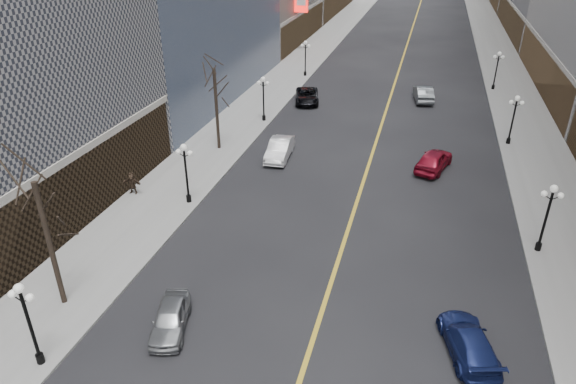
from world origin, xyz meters
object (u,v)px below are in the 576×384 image
Objects in this scene: streetlamp_east_3 at (497,66)px; streetlamp_west_3 at (305,55)px; car_nb_near at (170,318)px; streetlamp_east_2 at (514,115)px; car_sb_far at (423,93)px; streetlamp_west_2 at (263,94)px; car_sb_mid at (434,160)px; streetlamp_west_0 at (27,317)px; car_nb_far at (307,96)px; car_nb_mid at (280,149)px; streetlamp_west_1 at (186,167)px; streetlamp_east_1 at (548,212)px; car_sb_near at (469,342)px.

streetlamp_west_3 is (-23.60, 0.00, 0.00)m from streetlamp_east_3.
streetlamp_east_3 is 51.85m from car_nb_near.
streetlamp_east_2 is 14.16m from car_sb_far.
streetlamp_west_2 is 0.90× the size of car_sb_mid.
streetlamp_west_0 is (-23.60, -52.00, 0.00)m from streetlamp_east_3.
car_nb_far is at bearing -152.81° from streetlamp_east_3.
streetlamp_west_2 is at bearing 27.07° from car_sb_far.
streetlamp_east_2 is at bearing -115.27° from car_sb_mid.
streetlamp_east_2 is 10.03m from car_sb_mid.
car_sb_mid is (12.31, 22.93, 0.16)m from car_nb_near.
streetlamp_east_2 is at bearing -33.25° from car_nb_far.
car_sb_far is (11.38, 19.82, 0.03)m from car_nb_mid.
streetlamp_west_3 is at bearing 180.00° from streetlamp_east_3.
streetlamp_east_3 is 23.60m from streetlamp_west_3.
streetlamp_east_2 is 1.00× the size of streetlamp_west_1.
car_nb_mid is (-19.49, 9.61, -2.08)m from streetlamp_east_1.
car_nb_near is 0.81× the size of car_nb_mid.
streetlamp_east_3 is at bearing 37.33° from streetlamp_west_2.
car_sb_far is (-8.11, 29.43, -2.04)m from streetlamp_east_1.
streetlamp_west_2 is 0.93× the size of car_sb_near.
streetlamp_east_2 is 22.15m from car_nb_far.
streetlamp_east_3 is at bearing 56.75° from streetlamp_west_1.
car_nb_far is 38.91m from car_sb_near.
streetlamp_west_1 is at bearing 48.74° from car_sb_mid.
streetlamp_west_1 is at bearing -90.00° from streetlamp_west_2.
streetlamp_east_1 is 1.00× the size of streetlamp_west_2.
streetlamp_east_1 is at bearing -90.00° from streetlamp_east_3.
car_nb_far is (2.80, -10.69, -2.13)m from streetlamp_west_3.
streetlamp_east_3 reaches higher than car_nb_mid.
car_sb_near is (19.07, -46.03, -2.20)m from streetlamp_west_3.
streetlamp_west_3 reaches higher than car_sb_near.
streetlamp_west_3 is at bearing -83.92° from car_sb_near.
streetlamp_west_2 is 19.36m from car_sb_far.
car_sb_mid reaches higher than car_nb_near.
streetlamp_west_3 is at bearing 123.25° from streetlamp_east_1.
streetlamp_west_1 is at bearing -116.80° from car_nb_mid.
car_nb_near is at bearing -147.04° from streetlamp_east_1.
streetlamp_east_2 is 1.00× the size of streetlamp_west_2.
car_nb_mid is at bearing 50.78° from car_sb_far.
car_nb_mid reaches higher than car_nb_far.
car_nb_mid is 0.91× the size of car_nb_far.
streetlamp_west_0 is 20.10m from car_sb_near.
streetlamp_west_1 and streetlamp_west_2 have the same top height.
streetlamp_west_3 reaches higher than car_nb_mid.
streetlamp_west_2 is (-23.60, 18.00, 0.00)m from streetlamp_east_1.
streetlamp_east_3 and streetlamp_west_2 have the same top height.
car_nb_mid reaches higher than car_sb_near.
car_sb_near is at bearing -114.31° from streetlamp_east_1.
streetlamp_west_0 is at bearing -114.41° from streetlamp_east_3.
streetlamp_west_2 is at bearing -142.67° from streetlamp_east_3.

